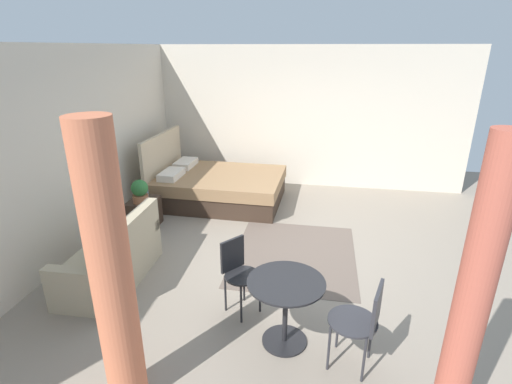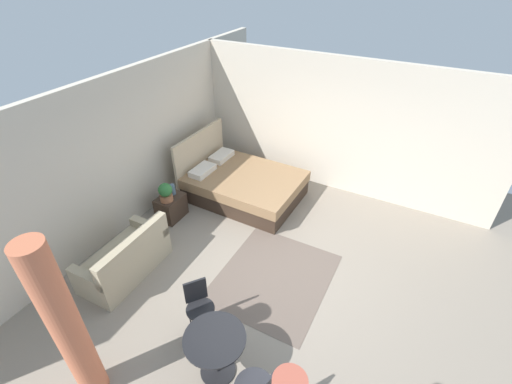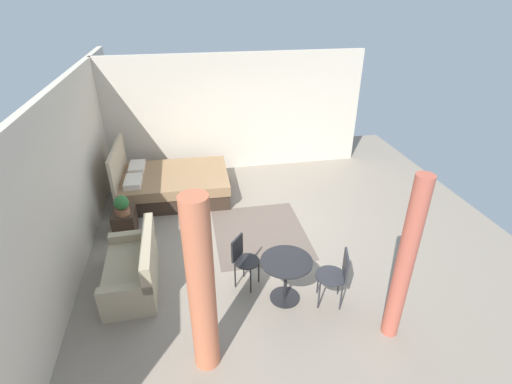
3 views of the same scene
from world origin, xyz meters
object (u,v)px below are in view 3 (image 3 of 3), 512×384
at_px(nightstand, 125,222).
at_px(cafe_chair_near_window, 242,257).
at_px(couch, 134,270).
at_px(bed, 172,184).
at_px(balcony_table, 286,272).
at_px(vase, 122,203).
at_px(cafe_chair_near_couch, 337,273).
at_px(potted_plant, 122,205).

xyz_separation_m(nightstand, cafe_chair_near_window, (-1.74, -1.93, 0.27)).
relative_size(couch, nightstand, 2.72).
bearing_deg(bed, couch, 168.72).
bearing_deg(bed, balcony_table, -154.66).
height_order(vase, cafe_chair_near_window, cafe_chair_near_window).
height_order(cafe_chair_near_window, cafe_chair_near_couch, cafe_chair_near_couch).
distance_m(cafe_chair_near_window, cafe_chair_near_couch, 1.40).
height_order(bed, nightstand, bed).
bearing_deg(vase, bed, -36.74).
bearing_deg(vase, potted_plant, -171.81).
xyz_separation_m(cafe_chair_near_window, cafe_chair_near_couch, (-0.63, -1.25, 0.03)).
bearing_deg(balcony_table, vase, 47.32).
distance_m(bed, potted_plant, 1.64).
relative_size(bed, balcony_table, 3.12).
distance_m(bed, balcony_table, 3.82).
relative_size(bed, couch, 1.59).
relative_size(potted_plant, cafe_chair_near_window, 0.44).
bearing_deg(nightstand, bed, -33.81).
height_order(couch, balcony_table, couch).
bearing_deg(potted_plant, balcony_table, -130.18).
bearing_deg(couch, potted_plant, 11.43).
bearing_deg(nightstand, potted_plant, -166.67).
relative_size(couch, cafe_chair_near_couch, 1.68).
relative_size(bed, vase, 11.05).
distance_m(nightstand, cafe_chair_near_couch, 3.98).
distance_m(vase, cafe_chair_near_couch, 4.05).
distance_m(potted_plant, balcony_table, 3.23).
height_order(vase, balcony_table, balcony_table).
relative_size(vase, cafe_chair_near_window, 0.25).
bearing_deg(cafe_chair_near_window, nightstand, 47.84).
relative_size(vase, balcony_table, 0.28).
bearing_deg(cafe_chair_near_couch, vase, 51.87).
bearing_deg(cafe_chair_near_couch, bed, 32.48).
height_order(nightstand, vase, vase).
height_order(bed, potted_plant, bed).
distance_m(vase, cafe_chair_near_window, 2.69).
xyz_separation_m(balcony_table, cafe_chair_near_window, (0.43, 0.56, 0.02)).
bearing_deg(bed, cafe_chair_near_couch, -147.52).
relative_size(potted_plant, cafe_chair_near_couch, 0.42).
distance_m(couch, balcony_table, 2.30).
distance_m(couch, cafe_chair_near_couch, 3.02).
bearing_deg(potted_plant, cafe_chair_near_couch, -125.87).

